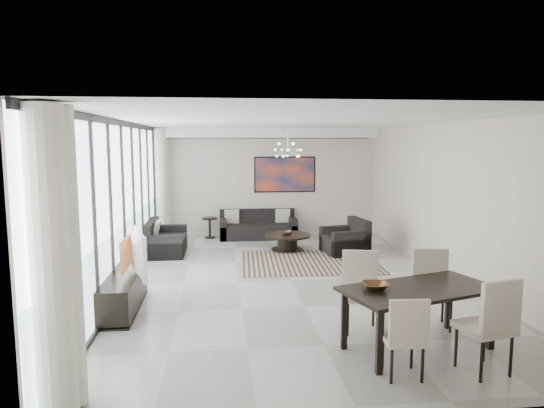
{
  "coord_description": "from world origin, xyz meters",
  "views": [
    {
      "loc": [
        -1.28,
        -8.58,
        2.55
      ],
      "look_at": [
        -0.19,
        1.36,
        1.25
      ],
      "focal_mm": 32.0,
      "sensor_mm": 36.0,
      "label": 1
    }
  ],
  "objects": [
    {
      "name": "dining_table",
      "position": [
        1.12,
        -3.1,
        0.69
      ],
      "size": [
        2.06,
        1.44,
        0.78
      ],
      "color": "black",
      "rests_on": "floor"
    },
    {
      "name": "sofa_main",
      "position": [
        -0.27,
        4.07,
        0.25
      ],
      "size": [
        2.01,
        0.82,
        0.73
      ],
      "color": "black",
      "rests_on": "floor"
    },
    {
      "name": "armchair",
      "position": [
        1.59,
        2.04,
        0.27
      ],
      "size": [
        1.02,
        1.06,
        0.79
      ],
      "color": "black",
      "rests_on": "floor"
    },
    {
      "name": "bowl_dining",
      "position": [
        0.57,
        -3.09,
        0.82
      ],
      "size": [
        0.32,
        0.32,
        0.08
      ],
      "primitive_type": "imported",
      "rotation": [
        0.0,
        0.0,
        -0.04
      ],
      "color": "brown",
      "rests_on": "dining_table"
    },
    {
      "name": "dining_chair_nw",
      "position": [
        0.61,
        -2.37,
        0.61
      ],
      "size": [
        0.57,
        0.57,
        1.06
      ],
      "color": "beige",
      "rests_on": "floor"
    },
    {
      "name": "dining_chair_sw",
      "position": [
        0.67,
        -3.84,
        0.53
      ],
      "size": [
        0.44,
        0.44,
        0.92
      ],
      "color": "beige",
      "rests_on": "floor"
    },
    {
      "name": "rug",
      "position": [
        0.6,
        1.3,
        0.01
      ],
      "size": [
        2.94,
        2.32,
        0.01
      ],
      "primitive_type": "cube",
      "rotation": [
        0.0,
        0.0,
        -0.05
      ],
      "color": "black",
      "rests_on": "floor"
    },
    {
      "name": "bowl_coffee",
      "position": [
        0.28,
        2.47,
        0.42
      ],
      "size": [
        0.26,
        0.26,
        0.08
      ],
      "primitive_type": "imported",
      "rotation": [
        0.0,
        0.0,
        -0.05
      ],
      "color": "brown",
      "rests_on": "coffee_table"
    },
    {
      "name": "loveseat",
      "position": [
        -2.54,
        2.5,
        0.25
      ],
      "size": [
        0.84,
        1.49,
        0.75
      ],
      "color": "black",
      "rests_on": "floor"
    },
    {
      "name": "tv_console",
      "position": [
        -2.76,
        -1.28,
        0.27
      ],
      "size": [
        0.48,
        1.71,
        0.53
      ],
      "primitive_type": "cube",
      "color": "black",
      "rests_on": "floor"
    },
    {
      "name": "window_wall",
      "position": [
        -2.86,
        0.0,
        1.47
      ],
      "size": [
        0.37,
        8.95,
        2.9
      ],
      "color": "white",
      "rests_on": "floor"
    },
    {
      "name": "room_shell",
      "position": [
        0.46,
        0.0,
        1.45
      ],
      "size": [
        6.0,
        9.0,
        2.9
      ],
      "color": "#A8A39B",
      "rests_on": "ground"
    },
    {
      "name": "coffee_table",
      "position": [
        0.29,
        2.47,
        0.21
      ],
      "size": [
        1.08,
        1.08,
        0.38
      ],
      "color": "black",
      "rests_on": "floor"
    },
    {
      "name": "soffit",
      "position": [
        0.0,
        4.3,
        2.77
      ],
      "size": [
        5.98,
        0.4,
        0.26
      ],
      "primitive_type": "cube",
      "color": "white",
      "rests_on": "room_shell"
    },
    {
      "name": "television",
      "position": [
        -2.6,
        -1.25,
        0.87
      ],
      "size": [
        0.44,
        1.16,
        0.67
      ],
      "primitive_type": "imported",
      "rotation": [
        0.0,
        0.0,
        1.83
      ],
      "color": "gray",
      "rests_on": "tv_console"
    },
    {
      "name": "side_table",
      "position": [
        -1.55,
        4.15,
        0.37
      ],
      "size": [
        0.4,
        0.4,
        0.55
      ],
      "color": "black",
      "rests_on": "floor"
    },
    {
      "name": "chandelier",
      "position": [
        0.3,
        2.5,
        2.35
      ],
      "size": [
        0.66,
        0.66,
        0.71
      ],
      "color": "silver",
      "rests_on": "room_shell"
    },
    {
      "name": "dining_chair_se",
      "position": [
        1.62,
        -3.86,
        0.64
      ],
      "size": [
        0.61,
        0.61,
        1.1
      ],
      "color": "beige",
      "rests_on": "floor"
    },
    {
      "name": "dining_chair_ne",
      "position": [
        1.63,
        -2.34,
        0.61
      ],
      "size": [
        0.56,
        0.56,
        1.06
      ],
      "color": "beige",
      "rests_on": "floor"
    },
    {
      "name": "painting",
      "position": [
        0.5,
        4.47,
        1.65
      ],
      "size": [
        1.68,
        0.04,
        0.98
      ],
      "primitive_type": "cube",
      "color": "#CB461C",
      "rests_on": "room_shell"
    }
  ]
}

